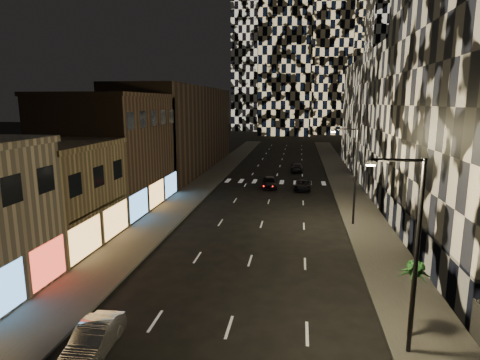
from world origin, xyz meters
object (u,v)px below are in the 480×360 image
(car_dark_midlane, at_px, (269,182))
(car_dark_rightlane, at_px, (303,185))
(streetlight_far, at_px, (353,170))
(car_silver_parked, at_px, (93,340))
(car_dark_oncoming, at_px, (297,167))
(streetlight_near, at_px, (412,244))
(palm_tree, at_px, (415,275))

(car_dark_midlane, xyz_separation_m, car_dark_rightlane, (4.50, -0.70, -0.15))
(streetlight_far, bearing_deg, car_silver_parked, -122.62)
(streetlight_far, relative_size, car_dark_oncoming, 1.86)
(streetlight_near, distance_m, palm_tree, 2.55)
(car_dark_midlane, height_order, palm_tree, palm_tree)
(streetlight_far, xyz_separation_m, palm_tree, (0.65, -18.64, -2.05))
(car_dark_oncoming, xyz_separation_m, car_dark_rightlane, (0.85, -14.60, -0.07))
(car_silver_parked, height_order, car_dark_oncoming, car_silver_parked)
(streetlight_near, bearing_deg, car_silver_parked, -171.51)
(palm_tree, bearing_deg, car_dark_midlane, 105.45)
(car_dark_oncoming, relative_size, car_dark_rightlane, 1.06)
(streetlight_far, height_order, car_dark_midlane, streetlight_far)
(car_dark_midlane, height_order, car_dark_oncoming, car_dark_midlane)
(streetlight_far, bearing_deg, car_dark_rightlane, 106.15)
(car_silver_parked, bearing_deg, streetlight_near, 5.03)
(streetlight_far, distance_m, car_dark_oncoming, 30.45)
(streetlight_near, bearing_deg, palm_tree, 64.63)
(car_dark_midlane, bearing_deg, car_silver_parked, -105.88)
(streetlight_near, relative_size, car_dark_oncoming, 1.86)
(car_silver_parked, xyz_separation_m, car_dark_oncoming, (8.95, 51.75, -0.01))
(car_silver_parked, xyz_separation_m, car_dark_midlane, (5.30, 37.85, 0.08))
(car_dark_midlane, relative_size, palm_tree, 1.21)
(car_dark_rightlane, xyz_separation_m, palm_tree, (5.00, -33.68, 2.66))
(car_silver_parked, height_order, car_dark_rightlane, car_silver_parked)
(car_dark_oncoming, xyz_separation_m, palm_tree, (5.85, -48.28, 2.60))
(streetlight_near, relative_size, car_dark_midlane, 1.95)
(palm_tree, bearing_deg, car_silver_parked, -166.79)
(car_dark_rightlane, bearing_deg, streetlight_far, -70.39)
(car_silver_parked, bearing_deg, car_dark_midlane, 78.57)
(car_silver_parked, distance_m, car_dark_midlane, 38.22)
(streetlight_near, distance_m, car_dark_rightlane, 35.62)
(car_dark_rightlane, height_order, palm_tree, palm_tree)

